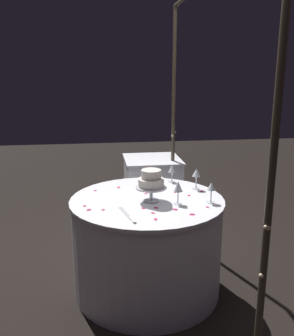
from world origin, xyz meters
TOP-DOWN VIEW (x-y plane):
  - ground_plane at (0.00, 0.00)m, footprint 12.00×12.00m
  - decorative_arch at (0.00, 0.41)m, footprint 2.16×0.05m
  - main_table at (0.00, 0.00)m, footprint 1.11×1.11m
  - side_table at (-1.17, 0.22)m, footprint 0.57×0.57m
  - tiered_cake at (0.05, 0.02)m, footprint 0.22×0.22m
  - wine_glass_0 at (0.13, 0.20)m, footprint 0.06×0.06m
  - wine_glass_1 at (-0.18, 0.41)m, footprint 0.07×0.07m
  - wine_glass_2 at (0.14, 0.43)m, footprint 0.06×0.06m
  - wine_glass_3 at (-0.39, 0.26)m, footprint 0.06×0.06m
  - cake_knife at (0.32, -0.16)m, footprint 0.29×0.09m
  - rose_petal_0 at (0.34, 0.25)m, footprint 0.03×0.04m
  - rose_petal_1 at (-0.10, 0.43)m, footprint 0.03×0.03m
  - rose_petal_2 at (0.24, 0.16)m, footprint 0.05×0.04m
  - rose_petal_3 at (-0.29, -0.19)m, footprint 0.04×0.03m
  - rose_petal_4 at (-0.03, 0.32)m, footprint 0.04×0.03m
  - rose_petal_5 at (0.09, -0.44)m, footprint 0.03×0.02m
  - rose_petal_6 at (-0.20, 0.06)m, footprint 0.04×0.03m
  - rose_petal_7 at (0.19, -0.05)m, footprint 0.04×0.04m
  - rose_petal_8 at (-0.39, 0.05)m, footprint 0.04×0.04m
  - rose_petal_9 at (-0.11, 0.23)m, footprint 0.03×0.03m
  - rose_petal_10 at (0.39, -0.00)m, footprint 0.04×0.03m
  - rose_petal_11 at (-0.11, 0.01)m, footprint 0.03×0.03m
  - rose_petal_12 at (0.19, 0.04)m, footprint 0.04×0.04m
  - rose_petal_13 at (0.17, -0.41)m, footprint 0.04×0.04m
  - rose_petal_14 at (0.18, -0.32)m, footprint 0.03×0.03m
  - rose_petal_15 at (-0.24, -0.37)m, footprint 0.03×0.03m
  - rose_petal_16 at (0.23, 0.38)m, footprint 0.03×0.03m
  - rose_petal_17 at (-0.15, 0.26)m, footprint 0.02×0.03m
  - rose_petal_18 at (0.28, -0.00)m, footprint 0.04×0.04m

SIDE VIEW (x-z plane):
  - ground_plane at x=0.00m, z-range 0.00..0.00m
  - main_table at x=0.00m, z-range 0.00..0.73m
  - side_table at x=-1.17m, z-range 0.00..0.75m
  - rose_petal_0 at x=0.34m, z-range 0.73..0.73m
  - rose_petal_1 at x=-0.10m, z-range 0.73..0.73m
  - rose_petal_2 at x=0.24m, z-range 0.73..0.73m
  - rose_petal_3 at x=-0.29m, z-range 0.73..0.73m
  - rose_petal_4 at x=-0.03m, z-range 0.73..0.73m
  - rose_petal_5 at x=0.09m, z-range 0.73..0.73m
  - rose_petal_6 at x=-0.20m, z-range 0.73..0.73m
  - rose_petal_7 at x=0.19m, z-range 0.73..0.73m
  - rose_petal_8 at x=-0.39m, z-range 0.73..0.73m
  - rose_petal_9 at x=-0.11m, z-range 0.73..0.73m
  - rose_petal_10 at x=0.39m, z-range 0.73..0.73m
  - rose_petal_11 at x=-0.11m, z-range 0.73..0.73m
  - rose_petal_12 at x=0.19m, z-range 0.73..0.73m
  - rose_petal_13 at x=0.17m, z-range 0.73..0.73m
  - rose_petal_14 at x=0.18m, z-range 0.73..0.73m
  - rose_petal_15 at x=-0.24m, z-range 0.73..0.73m
  - rose_petal_16 at x=0.23m, z-range 0.73..0.73m
  - rose_petal_17 at x=-0.15m, z-range 0.73..0.73m
  - rose_petal_18 at x=0.28m, z-range 0.73..0.73m
  - cake_knife at x=0.32m, z-range 0.72..0.74m
  - wine_glass_3 at x=-0.39m, z-range 0.76..0.91m
  - wine_glass_2 at x=0.14m, z-range 0.76..0.91m
  - wine_glass_0 at x=0.13m, z-range 0.76..0.93m
  - wine_glass_1 at x=-0.18m, z-range 0.77..0.93m
  - tiered_cake at x=0.05m, z-range 0.76..0.99m
  - decorative_arch at x=0.00m, z-range 0.34..2.55m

